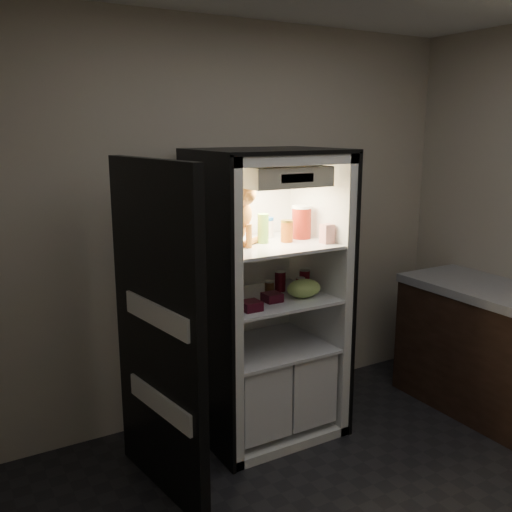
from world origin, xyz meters
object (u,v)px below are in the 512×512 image
Objects in this scene: mayo_tub at (266,227)px; berry_box_right at (272,297)px; berry_box_left at (251,306)px; cream_carton at (327,234)px; soda_can_b at (304,279)px; soda_can_c at (300,286)px; tabby_cat at (233,219)px; refrigerator at (264,316)px; pepper_jar at (301,222)px; salsa_jar at (287,231)px; grape_bag at (304,288)px; condiment_jar at (269,287)px; soda_can_a at (280,281)px; parmesan_shaker at (263,228)px.

berry_box_right is at bearing -114.13° from mayo_tub.
cream_carton is at bearing 0.17° from berry_box_left.
soda_can_b is 1.15× the size of soda_can_c.
tabby_cat reaches higher than berry_box_left.
pepper_jar is (0.27, -0.02, 0.61)m from refrigerator.
salsa_jar is 0.60× the size of grape_bag.
tabby_cat reaches higher than salsa_jar.
tabby_cat is at bearing 176.68° from pepper_jar.
cream_carton is 0.93× the size of soda_can_b.
cream_carton is (0.23, -0.36, -0.01)m from mayo_tub.
refrigerator is 14.48× the size of soda_can_b.
refrigerator is 14.03× the size of mayo_tub.
pepper_jar is 2.49× the size of condiment_jar.
mayo_tub is 0.37m from soda_can_a.
berry_box_left is (-0.28, -0.24, -0.02)m from condiment_jar.
soda_can_c is at bearing 132.17° from cream_carton.
tabby_cat is 3.29× the size of soda_can_a.
salsa_jar is 0.39m from condiment_jar.
soda_can_c is at bearing -20.01° from parmesan_shaker.
pepper_jar reaches higher than mayo_tub.
grape_bag is (-0.01, -0.06, 0.00)m from soda_can_c.
soda_can_a is 0.10m from condiment_jar.
grape_bag is (0.07, -0.10, -0.36)m from salsa_jar.
soda_can_b is 0.14m from soda_can_c.
soda_can_a is at bearing 34.91° from berry_box_left.
parmesan_shaker is 1.65× the size of berry_box_left.
mayo_tub is 0.20m from salsa_jar.
salsa_jar is 0.38m from grape_bag.
berry_box_left is at bearing -156.75° from berry_box_right.
soda_can_b is at bearing -4.10° from refrigerator.
grape_bag is (0.10, -0.30, -0.36)m from mayo_tub.
soda_can_b is at bearing 53.78° from grape_bag.
salsa_jar is at bearing 24.58° from berry_box_left.
mayo_tub is 0.49m from berry_box_right.
grape_bag is 0.43m from berry_box_left.
soda_can_a is at bearing 124.80° from cream_carton.
pepper_jar is at bearing -5.26° from refrigerator.
salsa_jar is at bearing 26.27° from berry_box_right.
parmesan_shaker is at bearing -15.47° from tabby_cat.
pepper_jar is at bearing 62.59° from grape_bag.
mayo_tub is at bearing 65.87° from berry_box_right.
soda_can_b reaches higher than berry_box_left.
tabby_cat reaches higher than parmesan_shaker.
tabby_cat is 3.94× the size of berry_box_left.
pepper_jar is at bearing -17.64° from soda_can_a.
cream_carton is 1.13× the size of berry_box_right.
mayo_tub is at bearing 52.40° from parmesan_shaker.
parmesan_shaker is 0.19m from mayo_tub.
berry_box_right is (-0.04, -0.16, 0.18)m from refrigerator.
condiment_jar is 0.81× the size of berry_box_right.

